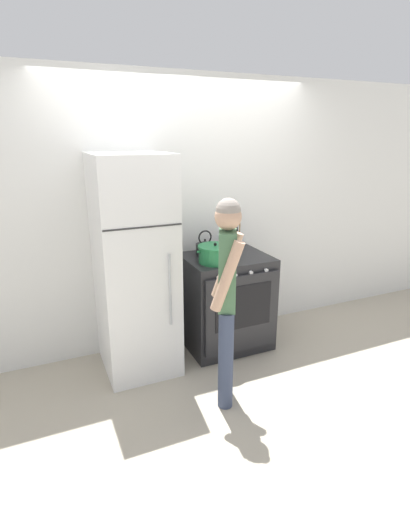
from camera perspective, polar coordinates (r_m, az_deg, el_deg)
The scene contains 8 objects.
ground_plane at distance 4.26m, azimuth -2.73°, elevation -11.20°, with size 14.00×14.00×0.00m, color #B2A893.
wall_back at distance 3.85m, azimuth -3.15°, elevation 5.97°, with size 10.00×0.06×2.55m.
refrigerator at distance 3.43m, azimuth -10.00°, elevation -1.51°, with size 0.61×0.71×1.87m.
stove_range at distance 3.88m, azimuth 3.16°, elevation -6.46°, with size 0.79×0.67×0.91m.
dutch_oven_pot at distance 3.55m, azimuth 1.46°, elevation 0.30°, with size 0.35×0.31×0.18m.
tea_kettle at distance 3.77m, azimuth 0.03°, elevation 1.24°, with size 0.22×0.18×0.24m.
utensil_jar at distance 3.94m, azimuth 4.81°, elevation 1.75°, with size 0.07×0.07×0.28m.
person at distance 2.92m, azimuth 3.14°, elevation -5.16°, with size 0.35×0.39×1.60m.
Camera 1 is at (-1.33, -3.51, 2.01)m, focal length 28.00 mm.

